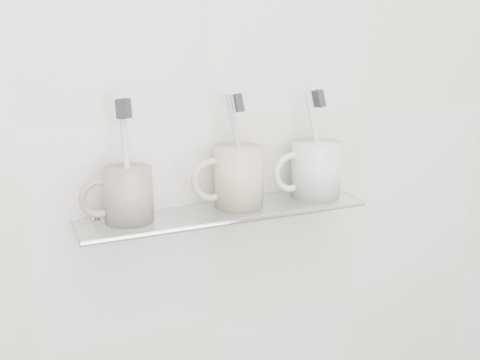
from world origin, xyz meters
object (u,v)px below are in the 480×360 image
mug_left (128,195)px  mug_right (316,169)px  shelf_glass (225,211)px  mug_center (239,177)px

mug_left → mug_right: (0.35, 0.00, 0.01)m
shelf_glass → mug_right: size_ratio=4.89×
shelf_glass → mug_center: mug_center is taller
shelf_glass → mug_right: mug_right is taller
mug_left → mug_center: 0.19m
shelf_glass → mug_left: bearing=178.3°
mug_left → mug_right: bearing=6.7°
shelf_glass → mug_center: size_ratio=4.70×
shelf_glass → mug_left: 0.17m
mug_center → mug_right: 0.15m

